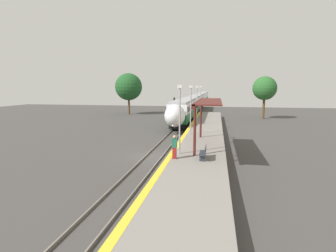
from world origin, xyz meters
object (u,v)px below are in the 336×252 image
(person_waiting, at_px, (174,147))
(lamppost_farthest, at_px, (201,99))
(platform_bench, at_px, (204,152))
(lamppost_far, at_px, (197,102))
(train, at_px, (198,100))
(lamppost_mid, at_px, (191,107))
(lamppost_near, at_px, (180,115))
(railway_signal, at_px, (174,107))

(person_waiting, bearing_deg, lamppost_farthest, 89.67)
(platform_bench, bearing_deg, lamppost_far, 96.08)
(platform_bench, height_order, lamppost_farthest, lamppost_farthest)
(train, bearing_deg, lamppost_mid, -86.87)
(person_waiting, distance_m, lamppost_near, 2.57)
(train, xyz_separation_m, person_waiting, (2.36, -55.82, -0.43))
(person_waiting, xyz_separation_m, lamppost_near, (0.15, 1.47, 2.10))
(lamppost_far, bearing_deg, platform_bench, -83.92)
(platform_bench, distance_m, person_waiting, 2.10)
(lamppost_near, bearing_deg, railway_signal, 100.08)
(platform_bench, xyz_separation_m, person_waiting, (-2.04, -0.29, 0.40))
(railway_signal, xyz_separation_m, lamppost_farthest, (4.69, -1.50, 1.39))
(train, distance_m, lamppost_farthest, 29.62)
(railway_signal, height_order, lamppost_far, lamppost_far)
(lamppost_near, relative_size, lamppost_far, 1.00)
(person_waiting, distance_m, railway_signal, 28.23)
(platform_bench, relative_size, lamppost_farthest, 0.32)
(train, height_order, lamppost_farthest, lamppost_farthest)
(platform_bench, height_order, railway_signal, railway_signal)
(train, distance_m, platform_bench, 55.71)
(train, relative_size, lamppost_farthest, 16.52)
(platform_bench, distance_m, railway_signal, 28.36)
(lamppost_mid, distance_m, lamppost_far, 8.29)
(person_waiting, distance_m, lamppost_far, 18.18)
(platform_bench, distance_m, lamppost_mid, 9.98)
(railway_signal, relative_size, lamppost_farthest, 0.80)
(lamppost_near, xyz_separation_m, lamppost_farthest, (0.00, 24.88, 0.00))
(lamppost_farthest, bearing_deg, person_waiting, -90.33)
(person_waiting, bearing_deg, lamppost_far, 89.51)
(lamppost_far, bearing_deg, train, 93.81)
(lamppost_mid, height_order, lamppost_farthest, same)
(platform_bench, distance_m, lamppost_far, 18.04)
(train, distance_m, person_waiting, 55.87)
(person_waiting, height_order, lamppost_near, lamppost_near)
(person_waiting, height_order, lamppost_far, lamppost_far)
(lamppost_near, distance_m, lamppost_far, 16.59)
(lamppost_mid, xyz_separation_m, lamppost_far, (0.00, 8.29, 0.00))
(train, xyz_separation_m, lamppost_near, (2.52, -54.35, 1.66))
(railway_signal, bearing_deg, lamppost_farthest, -17.76)
(railway_signal, relative_size, lamppost_near, 0.80)
(person_waiting, xyz_separation_m, lamppost_far, (0.15, 18.06, 2.10))
(platform_bench, height_order, person_waiting, person_waiting)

